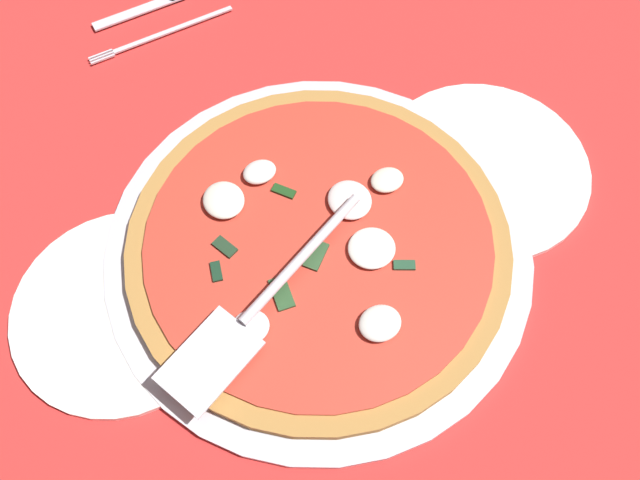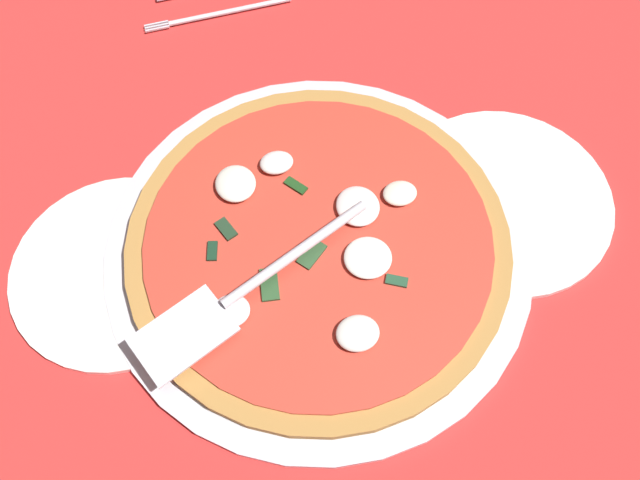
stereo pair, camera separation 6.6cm
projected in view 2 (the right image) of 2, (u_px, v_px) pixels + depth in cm
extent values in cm
cube|color=red|center=(315.00, 242.00, 68.95)|extent=(111.75, 111.75, 0.80)
cube|color=silver|center=(620.00, 62.00, 79.92)|extent=(9.31, 9.31, 0.10)
cube|color=white|center=(518.00, 22.00, 82.99)|extent=(9.31, 9.31, 0.10)
cube|color=silver|center=(583.00, 139.00, 74.59)|extent=(9.31, 9.31, 0.10)
cube|color=silver|center=(476.00, 93.00, 77.66)|extent=(9.31, 9.31, 0.10)
cube|color=white|center=(541.00, 227.00, 69.26)|extent=(9.31, 9.31, 0.10)
cube|color=white|center=(623.00, 397.00, 60.86)|extent=(9.31, 9.31, 0.10)
cube|color=silver|center=(377.00, 51.00, 80.74)|extent=(9.31, 9.31, 0.10)
cube|color=silver|center=(427.00, 174.00, 72.34)|extent=(9.31, 9.31, 0.10)
cube|color=silver|center=(491.00, 330.00, 63.94)|extent=(9.31, 9.31, 0.10)
cube|color=silver|center=(285.00, 12.00, 83.81)|extent=(9.31, 9.31, 0.10)
cube|color=silver|center=(323.00, 126.00, 75.41)|extent=(9.31, 9.31, 0.10)
cube|color=silver|center=(371.00, 268.00, 67.01)|extent=(9.31, 9.31, 0.10)
cube|color=white|center=(433.00, 451.00, 58.61)|extent=(9.31, 9.31, 0.10)
cube|color=silver|center=(227.00, 82.00, 78.49)|extent=(9.31, 9.31, 0.10)
cube|color=white|center=(262.00, 212.00, 70.09)|extent=(9.31, 9.31, 0.10)
cube|color=white|center=(305.00, 378.00, 61.69)|extent=(9.31, 9.31, 0.10)
cube|color=white|center=(139.00, 40.00, 81.56)|extent=(9.31, 9.31, 0.10)
cube|color=silver|center=(161.00, 161.00, 73.16)|extent=(9.31, 9.31, 0.10)
cube|color=white|center=(190.00, 313.00, 64.76)|extent=(9.31, 9.31, 0.10)
cube|color=white|center=(57.00, 2.00, 84.64)|extent=(9.31, 9.31, 0.10)
cube|color=white|center=(69.00, 114.00, 76.24)|extent=(9.31, 9.31, 0.10)
cube|color=silver|center=(85.00, 253.00, 67.84)|extent=(9.31, 9.31, 0.10)
cube|color=silver|center=(105.00, 431.00, 59.44)|extent=(9.31, 9.31, 0.10)
cylinder|color=silver|center=(320.00, 247.00, 67.47)|extent=(43.35, 43.35, 1.10)
cylinder|color=white|center=(503.00, 200.00, 70.18)|extent=(23.01, 23.01, 1.00)
cylinder|color=white|center=(118.00, 270.00, 66.32)|extent=(21.50, 21.50, 1.00)
cylinder|color=#B27E3C|center=(320.00, 242.00, 66.49)|extent=(38.69, 38.69, 1.12)
cylinder|color=#C33929|center=(320.00, 239.00, 65.86)|extent=(34.96, 34.96, 0.30)
ellipsoid|color=silver|center=(235.00, 184.00, 68.03)|extent=(4.20, 4.54, 1.19)
ellipsoid|color=#EFE9CF|center=(400.00, 193.00, 67.57)|extent=(3.55, 2.98, 1.04)
ellipsoid|color=white|center=(368.00, 258.00, 64.18)|extent=(4.73, 4.59, 0.96)
ellipsoid|color=white|center=(231.00, 311.00, 61.55)|extent=(3.60, 3.34, 1.03)
ellipsoid|color=white|center=(358.00, 206.00, 66.85)|extent=(4.42, 4.75, 1.05)
ellipsoid|color=white|center=(276.00, 163.00, 69.25)|extent=(3.55, 2.87, 1.18)
ellipsoid|color=white|center=(358.00, 333.00, 60.46)|extent=(4.07, 3.57, 1.15)
cube|color=#1C441A|center=(296.00, 186.00, 68.44)|extent=(2.31, 2.55, 0.30)
cube|color=#20492E|center=(397.00, 281.00, 63.38)|extent=(2.35, 1.88, 0.30)
cube|color=#2B4F2B|center=(312.00, 254.00, 64.73)|extent=(3.40, 3.20, 0.30)
cube|color=#163621|center=(211.00, 247.00, 65.09)|extent=(1.42, 2.26, 0.30)
cube|color=#1F3923|center=(226.00, 229.00, 66.04)|extent=(2.09, 2.75, 0.30)
cube|color=#284E28|center=(270.00, 284.00, 63.21)|extent=(2.12, 3.57, 0.30)
cube|color=silver|center=(183.00, 335.00, 59.59)|extent=(10.29, 8.73, 0.30)
cylinder|color=silver|center=(296.00, 253.00, 63.06)|extent=(15.96, 7.79, 1.00)
cube|color=white|center=(227.00, 0.00, 84.35)|extent=(18.96, 11.66, 0.60)
cube|color=silver|center=(231.00, 11.00, 82.84)|extent=(15.67, 0.93, 0.25)
cube|color=silver|center=(156.00, 24.00, 81.82)|extent=(3.00, 0.28, 0.25)
cube|color=silver|center=(157.00, 26.00, 81.62)|extent=(3.00, 0.28, 0.25)
cube|color=silver|center=(157.00, 29.00, 81.43)|extent=(3.00, 0.28, 0.25)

